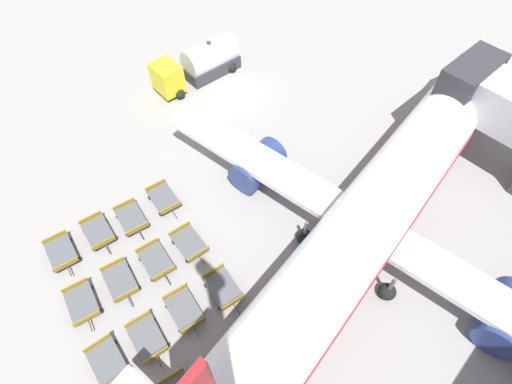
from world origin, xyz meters
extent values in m
plane|color=gray|center=(0.00, 0.00, 0.00)|extent=(500.00, 500.00, 0.00)
cube|color=#2D2D33|center=(15.54, 8.46, 5.11)|extent=(2.63, 5.20, 3.70)
cylinder|color=white|center=(16.76, -3.24, 3.35)|extent=(7.71, 33.88, 4.27)
sphere|color=white|center=(15.02, 13.48, 3.35)|extent=(4.05, 4.05, 4.05)
cube|color=white|center=(16.89, -4.58, 2.39)|extent=(32.20, 5.82, 0.44)
cylinder|color=navy|center=(25.68, -3.27, 1.26)|extent=(2.80, 4.12, 2.41)
cylinder|color=navy|center=(8.02, -5.10, 1.26)|extent=(2.80, 4.12, 2.41)
cube|color=red|center=(16.76, -3.24, 2.60)|extent=(7.44, 30.54, 0.77)
cylinder|color=#56565B|center=(15.68, 7.12, 1.41)|extent=(0.24, 0.24, 1.75)
sphere|color=black|center=(15.68, 7.12, 0.53)|extent=(1.06, 1.06, 1.06)
cylinder|color=#56565B|center=(20.12, -6.27, 1.41)|extent=(0.24, 0.24, 1.75)
sphere|color=black|center=(20.12, -6.27, 0.53)|extent=(1.06, 1.06, 1.06)
cylinder|color=#56565B|center=(14.08, -6.90, 1.41)|extent=(0.24, 0.24, 1.75)
sphere|color=black|center=(14.08, -6.90, 0.53)|extent=(1.06, 1.06, 1.06)
cube|color=yellow|center=(-4.32, -3.74, 1.64)|extent=(2.63, 2.22, 2.47)
cube|color=#333338|center=(-3.94, 0.85, 0.58)|extent=(2.89, 5.34, 1.16)
cylinder|color=silver|center=(-3.94, 0.85, 1.76)|extent=(2.90, 5.09, 2.51)
sphere|color=#333338|center=(-3.94, 0.85, 3.01)|extent=(0.44, 0.44, 0.44)
sphere|color=black|center=(-5.47, -3.37, 0.45)|extent=(0.90, 0.90, 0.90)
sphere|color=black|center=(-3.12, -3.56, 0.45)|extent=(0.90, 0.90, 0.90)
sphere|color=black|center=(-4.99, 2.46, 0.45)|extent=(0.90, 0.90, 0.90)
sphere|color=black|center=(-2.64, 2.27, 0.45)|extent=(0.90, 0.90, 0.90)
cube|color=#515459|center=(3.77, -18.74, 0.55)|extent=(2.72, 2.03, 0.10)
cube|color=olive|center=(4.93, -18.98, 0.76)|extent=(0.39, 1.56, 0.32)
cube|color=olive|center=(2.60, -18.51, 0.76)|extent=(0.39, 1.56, 0.32)
cube|color=#333338|center=(5.32, -19.05, 0.43)|extent=(0.70, 0.20, 0.06)
sphere|color=black|center=(4.48, -19.57, 0.18)|extent=(0.36, 0.36, 0.36)
sphere|color=black|center=(4.74, -18.25, 0.18)|extent=(0.36, 0.36, 0.36)
sphere|color=black|center=(2.79, -19.23, 0.18)|extent=(0.36, 0.36, 0.36)
sphere|color=black|center=(3.06, -17.92, 0.18)|extent=(0.36, 0.36, 0.36)
cube|color=#515459|center=(7.70, -19.58, 0.55)|extent=(2.76, 2.10, 0.10)
cube|color=olive|center=(8.86, -19.86, 0.76)|extent=(0.45, 1.55, 0.32)
cube|color=olive|center=(6.55, -19.30, 0.76)|extent=(0.45, 1.55, 0.32)
cube|color=#333338|center=(9.24, -19.95, 0.43)|extent=(0.69, 0.22, 0.06)
sphere|color=black|center=(8.38, -20.43, 0.18)|extent=(0.36, 0.36, 0.36)
sphere|color=black|center=(8.69, -19.13, 0.18)|extent=(0.36, 0.36, 0.36)
sphere|color=black|center=(6.71, -20.03, 0.18)|extent=(0.36, 0.36, 0.36)
sphere|color=black|center=(7.02, -18.73, 0.18)|extent=(0.36, 0.36, 0.36)
cube|color=#515459|center=(11.63, -20.35, 0.55)|extent=(2.66, 1.91, 0.10)
cube|color=olive|center=(12.81, -20.52, 0.76)|extent=(0.31, 1.57, 0.32)
cube|color=olive|center=(10.46, -20.18, 0.76)|extent=(0.31, 1.57, 0.32)
sphere|color=black|center=(12.58, -19.81, 0.18)|extent=(0.36, 0.36, 0.36)
sphere|color=black|center=(10.69, -20.89, 0.18)|extent=(0.36, 0.36, 0.36)
sphere|color=black|center=(10.88, -19.56, 0.18)|extent=(0.36, 0.36, 0.36)
cube|color=#515459|center=(4.11, -16.26, 0.55)|extent=(2.70, 1.98, 0.10)
cube|color=olive|center=(5.28, -16.47, 0.76)|extent=(0.36, 1.56, 0.32)
cube|color=olive|center=(2.94, -16.05, 0.76)|extent=(0.36, 1.56, 0.32)
cube|color=#333338|center=(5.66, -16.54, 0.43)|extent=(0.70, 0.18, 0.06)
sphere|color=black|center=(4.84, -17.07, 0.18)|extent=(0.36, 0.36, 0.36)
sphere|color=black|center=(5.07, -15.75, 0.18)|extent=(0.36, 0.36, 0.36)
sphere|color=black|center=(3.15, -16.76, 0.18)|extent=(0.36, 0.36, 0.36)
sphere|color=black|center=(3.38, -15.45, 0.18)|extent=(0.36, 0.36, 0.36)
cube|color=#515459|center=(8.10, -17.18, 0.55)|extent=(2.74, 2.07, 0.10)
cube|color=olive|center=(9.26, -17.44, 0.76)|extent=(0.42, 1.55, 0.32)
cube|color=olive|center=(6.94, -16.92, 0.76)|extent=(0.42, 1.55, 0.32)
cube|color=#333338|center=(9.64, -17.53, 0.43)|extent=(0.70, 0.21, 0.06)
sphere|color=black|center=(8.80, -18.02, 0.18)|extent=(0.36, 0.36, 0.36)
sphere|color=black|center=(9.09, -16.72, 0.18)|extent=(0.36, 0.36, 0.36)
sphere|color=black|center=(7.12, -17.65, 0.18)|extent=(0.36, 0.36, 0.36)
sphere|color=black|center=(7.41, -16.34, 0.18)|extent=(0.36, 0.36, 0.36)
cube|color=#515459|center=(12.11, -18.07, 0.55)|extent=(2.72, 2.02, 0.10)
cube|color=olive|center=(13.28, -18.30, 0.76)|extent=(0.39, 1.56, 0.32)
cube|color=olive|center=(10.94, -17.84, 0.76)|extent=(0.39, 1.56, 0.32)
cube|color=#333338|center=(13.66, -18.38, 0.43)|extent=(0.70, 0.20, 0.06)
sphere|color=black|center=(12.82, -18.89, 0.18)|extent=(0.36, 0.36, 0.36)
sphere|color=black|center=(13.08, -17.58, 0.18)|extent=(0.36, 0.36, 0.36)
sphere|color=black|center=(11.14, -18.56, 0.18)|extent=(0.36, 0.36, 0.36)
sphere|color=black|center=(11.40, -17.25, 0.18)|extent=(0.36, 0.36, 0.36)
cube|color=olive|center=(14.65, -18.43, 0.76)|extent=(0.47, 1.54, 0.32)
sphere|color=black|center=(15.14, -17.86, 0.18)|extent=(0.36, 0.36, 0.36)
cube|color=#515459|center=(4.77, -14.06, 0.55)|extent=(2.72, 2.04, 0.10)
cube|color=olive|center=(5.94, -14.30, 0.76)|extent=(0.40, 1.56, 0.32)
cube|color=olive|center=(3.61, -13.82, 0.76)|extent=(0.40, 1.56, 0.32)
cube|color=#333338|center=(6.32, -14.38, 0.43)|extent=(0.70, 0.20, 0.06)
sphere|color=black|center=(5.48, -14.89, 0.18)|extent=(0.36, 0.36, 0.36)
sphere|color=black|center=(5.75, -13.58, 0.18)|extent=(0.36, 0.36, 0.36)
sphere|color=black|center=(3.80, -14.54, 0.18)|extent=(0.36, 0.36, 0.36)
sphere|color=black|center=(4.07, -13.23, 0.18)|extent=(0.36, 0.36, 0.36)
cube|color=#515459|center=(8.56, -14.83, 0.55)|extent=(2.70, 1.98, 0.10)
cube|color=olive|center=(9.73, -15.04, 0.76)|extent=(0.36, 1.56, 0.32)
cube|color=olive|center=(7.39, -14.62, 0.76)|extent=(0.36, 1.56, 0.32)
cube|color=#333338|center=(10.12, -15.11, 0.43)|extent=(0.70, 0.18, 0.06)
sphere|color=black|center=(9.29, -15.64, 0.18)|extent=(0.36, 0.36, 0.36)
sphere|color=black|center=(9.53, -14.32, 0.18)|extent=(0.36, 0.36, 0.36)
sphere|color=black|center=(7.60, -15.34, 0.18)|extent=(0.36, 0.36, 0.36)
sphere|color=black|center=(7.84, -14.02, 0.18)|extent=(0.36, 0.36, 0.36)
cube|color=#515459|center=(12.30, -15.57, 0.55)|extent=(2.73, 2.04, 0.10)
cube|color=olive|center=(13.46, -15.81, 0.76)|extent=(0.40, 1.56, 0.32)
cube|color=olive|center=(11.14, -15.33, 0.76)|extent=(0.40, 1.56, 0.32)
cube|color=#333338|center=(13.85, -15.89, 0.43)|extent=(0.70, 0.20, 0.06)
sphere|color=black|center=(13.01, -16.40, 0.18)|extent=(0.36, 0.36, 0.36)
sphere|color=black|center=(13.28, -15.09, 0.18)|extent=(0.36, 0.36, 0.36)
sphere|color=black|center=(11.32, -16.05, 0.18)|extent=(0.36, 0.36, 0.36)
sphere|color=black|center=(11.60, -14.74, 0.18)|extent=(0.36, 0.36, 0.36)
cube|color=#515459|center=(16.47, -16.33, 0.55)|extent=(2.70, 1.99, 0.10)
cube|color=olive|center=(15.30, -16.12, 0.76)|extent=(0.36, 1.56, 0.32)
sphere|color=black|center=(17.43, -15.83, 0.18)|extent=(0.36, 0.36, 0.36)
sphere|color=black|center=(15.50, -16.84, 0.18)|extent=(0.36, 0.36, 0.36)
sphere|color=black|center=(15.74, -15.52, 0.18)|extent=(0.36, 0.36, 0.36)
cube|color=#515459|center=(4.99, -11.50, 0.55)|extent=(2.70, 1.99, 0.10)
cube|color=olive|center=(6.16, -11.71, 0.76)|extent=(0.36, 1.56, 0.32)
cube|color=olive|center=(3.82, -11.28, 0.76)|extent=(0.36, 1.56, 0.32)
cube|color=#333338|center=(6.54, -11.78, 0.43)|extent=(0.70, 0.18, 0.06)
sphere|color=black|center=(5.72, -12.31, 0.18)|extent=(0.36, 0.36, 0.36)
sphere|color=black|center=(5.96, -10.99, 0.18)|extent=(0.36, 0.36, 0.36)
sphere|color=black|center=(4.03, -12.00, 0.18)|extent=(0.36, 0.36, 0.36)
sphere|color=black|center=(4.27, -10.68, 0.18)|extent=(0.36, 0.36, 0.36)
cube|color=#515459|center=(9.07, -12.52, 0.55)|extent=(2.65, 1.90, 0.10)
cube|color=olive|center=(10.25, -12.69, 0.76)|extent=(0.30, 1.57, 0.32)
cube|color=olive|center=(7.89, -12.36, 0.76)|extent=(0.30, 1.57, 0.32)
cube|color=#333338|center=(10.63, -12.74, 0.43)|extent=(0.70, 0.16, 0.06)
sphere|color=black|center=(9.83, -13.30, 0.18)|extent=(0.36, 0.36, 0.36)
sphere|color=black|center=(10.01, -11.98, 0.18)|extent=(0.36, 0.36, 0.36)
sphere|color=black|center=(8.12, -13.06, 0.18)|extent=(0.36, 0.36, 0.36)
sphere|color=black|center=(8.31, -11.74, 0.18)|extent=(0.36, 0.36, 0.36)
cube|color=#515459|center=(12.92, -13.06, 0.55)|extent=(2.72, 2.02, 0.10)
cube|color=olive|center=(14.09, -13.29, 0.76)|extent=(0.39, 1.56, 0.32)
cube|color=olive|center=(11.76, -12.83, 0.76)|extent=(0.39, 1.56, 0.32)
cube|color=#333338|center=(14.47, -13.37, 0.43)|extent=(0.70, 0.20, 0.06)
sphere|color=black|center=(13.64, -13.89, 0.18)|extent=(0.36, 0.36, 0.36)
sphere|color=black|center=(13.90, -12.57, 0.18)|extent=(0.36, 0.36, 0.36)
sphere|color=black|center=(11.95, -13.55, 0.18)|extent=(0.36, 0.36, 0.36)
sphere|color=black|center=(12.21, -12.24, 0.18)|extent=(0.36, 0.36, 0.36)
cube|color=#515459|center=(16.69, -13.96, 0.55)|extent=(2.71, 2.01, 0.10)
cube|color=olive|center=(17.86, -14.18, 0.76)|extent=(0.38, 1.56, 0.32)
cube|color=olive|center=(15.52, -13.73, 0.76)|extent=(0.38, 1.56, 0.32)
cube|color=#333338|center=(18.24, -14.25, 0.43)|extent=(0.70, 0.19, 0.06)
sphere|color=black|center=(17.41, -14.78, 0.18)|extent=(0.36, 0.36, 0.36)
sphere|color=black|center=(17.66, -13.46, 0.18)|extent=(0.36, 0.36, 0.36)
sphere|color=black|center=(15.72, -14.45, 0.18)|extent=(0.36, 0.36, 0.36)
sphere|color=black|center=(15.97, -13.14, 0.18)|extent=(0.36, 0.36, 0.36)
camera|label=1|loc=(21.24, -18.60, 23.29)|focal=28.00mm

